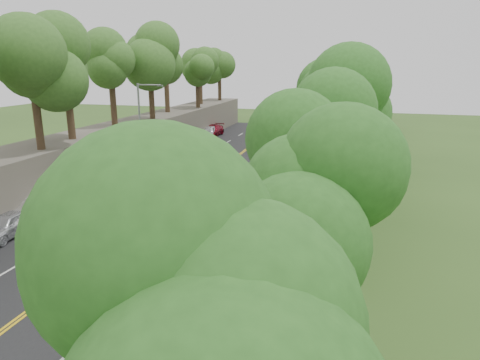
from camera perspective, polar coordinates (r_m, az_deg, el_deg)
The scene contains 26 objects.
ground at distance 24.94m, azimuth -6.10°, elevation -7.74°, with size 140.00×140.00×0.00m, color #33511E.
road at distance 40.09m, azimuth -5.45°, elevation 1.25°, with size 11.20×66.00×0.04m, color black.
sidewalk at distance 38.04m, azimuth 5.81°, elevation 0.48°, with size 4.20×66.00×0.05m, color gray.
jersey_barrier at distance 38.41m, azimuth 2.44°, elevation 1.11°, with size 0.42×66.00×0.60m, color #92D31E.
rock_embankment at distance 43.19m, azimuth -15.65°, elevation 4.46°, with size 5.00×66.00×4.00m, color #595147.
chainlink_fence at distance 37.52m, azimuth 9.01°, elevation 1.69°, with size 0.04×66.00×2.00m, color slate.
trees_embankment at distance 42.24m, azimuth -15.90°, elevation 15.83°, with size 6.40×66.00×13.00m, color #43762B, non-canonical shape.
trees_fenceside at distance 36.41m, azimuth 13.15°, elevation 10.65°, with size 7.00×66.00×14.00m, color #357627, non-canonical shape.
streetlight at distance 40.43m, azimuth -12.91°, elevation 7.73°, with size 2.52×0.22×8.00m.
signpost at distance 21.25m, azimuth -6.58°, elevation -6.25°, with size 0.62×0.09×3.10m.
construction_barrel at distance 41.69m, azimuth 7.39°, elevation 2.50°, with size 0.61×0.61×1.00m, color #FC6000.
concrete_block at distance 22.38m, azimuth 2.97°, elevation -9.33°, with size 1.08×0.81×0.72m, color gray.
car_0 at distance 28.15m, azimuth -28.67°, elevation -5.30°, with size 1.62×4.03×1.37m, color silver.
car_1 at distance 29.81m, azimuth -25.74°, elevation -3.57°, with size 1.73×4.96×1.64m, color silver.
car_2 at distance 35.29m, azimuth -18.12°, elevation 0.00°, with size 2.73×5.92×1.65m, color #59201E.
car_3 at distance 33.78m, azimuth -17.40°, elevation -0.63°, with size 2.26×5.56×1.61m, color black.
car_4 at distance 36.40m, azimuth -14.01°, elevation 0.53°, with size 1.59×3.95×1.35m, color tan.
car_5 at distance 41.96m, azimuth -10.02°, elevation 2.89°, with size 1.71×4.90×1.61m, color #B1B4B8.
car_6 at distance 52.62m, azimuth -6.17°, elevation 5.51°, with size 2.57×5.57×1.55m, color black.
car_7 at distance 59.00m, azimuth -3.70°, elevation 6.60°, with size 2.08×5.12×1.49m, color maroon.
car_8 at distance 57.78m, azimuth -4.13°, elevation 6.44°, with size 1.82×4.53×1.54m, color white.
painter_0 at distance 25.07m, azimuth -2.83°, elevation -5.14°, with size 0.90×0.59×1.85m, color gold.
painter_1 at distance 30.56m, azimuth 1.25°, elevation -1.61°, with size 0.57×0.37×1.56m, color silver.
painter_2 at distance 24.99m, azimuth -2.21°, elevation -5.18°, with size 0.91×0.71×1.87m, color black.
painter_3 at distance 25.25m, azimuth -3.73°, elevation -5.34°, with size 1.02×0.58×1.57m, color brown.
person_far at distance 45.04m, azimuth 9.61°, elevation 3.91°, with size 1.08×0.45×1.84m, color black.
Camera 1 is at (8.64, -21.27, 9.76)m, focal length 32.00 mm.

